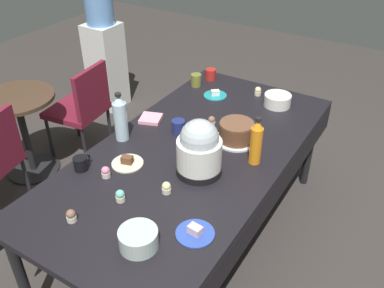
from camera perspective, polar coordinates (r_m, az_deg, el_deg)
name	(u,v)px	position (r m, az deg, el deg)	size (l,w,h in m)	color
ground	(192,237)	(3.06, 0.00, -12.56)	(9.00, 9.00, 0.00)	#383330
potluck_table	(192,159)	(2.60, 0.00, -2.05)	(2.20, 1.10, 0.75)	black
frosted_layer_cake	(236,132)	(2.64, 6.09, 1.61)	(0.27, 0.27, 0.13)	silver
slow_cooker	(199,149)	(2.30, 0.99, -0.72)	(0.27, 0.27, 0.34)	black
glass_salad_bowl	(138,239)	(1.96, -7.33, -12.73)	(0.18, 0.18, 0.09)	#B2C6BC
ceramic_snack_bowl	(277,100)	(3.11, 11.61, 5.89)	(0.19, 0.19, 0.09)	silver
dessert_plate_cobalt	(195,232)	(2.02, 0.42, -11.98)	(0.19, 0.19, 0.05)	#2D4CB2
dessert_plate_cream	(127,162)	(2.48, -8.82, -2.47)	(0.19, 0.19, 0.05)	beige
dessert_plate_teal	(215,95)	(3.20, 3.19, 6.76)	(0.18, 0.18, 0.05)	teal
cupcake_mint	(258,91)	(3.24, 9.00, 7.14)	(0.05, 0.05, 0.07)	beige
cupcake_berry	(71,216)	(2.16, -16.19, -9.41)	(0.05, 0.05, 0.07)	beige
cupcake_vanilla	(166,188)	(2.24, -3.52, -5.99)	(0.05, 0.05, 0.07)	beige
cupcake_cocoa	(106,172)	(2.39, -11.71, -3.79)	(0.05, 0.05, 0.07)	beige
cupcake_lemon	(212,121)	(2.81, 2.70, 3.15)	(0.05, 0.05, 0.07)	beige
cupcake_rose	(120,196)	(2.22, -9.79, -7.00)	(0.05, 0.05, 0.07)	beige
soda_bottle_orange_juice	(256,142)	(2.42, 8.75, 0.24)	(0.07, 0.07, 0.30)	orange
soda_bottle_water	(120,118)	(2.64, -9.76, 3.51)	(0.09, 0.09, 0.32)	silver
coffee_mug_black	(81,163)	(2.48, -14.94, -2.56)	(0.12, 0.08, 0.08)	black
coffee_mug_navy	(179,126)	(2.73, -1.84, 2.44)	(0.13, 0.09, 0.09)	navy
coffee_mug_olive	(196,80)	(3.34, 0.59, 8.75)	(0.12, 0.08, 0.10)	olive
coffee_mug_red	(211,74)	(3.46, 2.59, 9.53)	(0.13, 0.09, 0.09)	#B2231E
paper_napkin_stack	(151,119)	(2.89, -5.65, 3.48)	(0.14, 0.14, 0.02)	pink
maroon_chair_right	(82,105)	(3.73, -14.76, 5.15)	(0.49, 0.49, 0.85)	maroon
round_cafe_table	(21,121)	(3.64, -22.30, 2.97)	(0.60, 0.60, 0.72)	#473323
water_cooler	(105,54)	(4.51, -11.85, 12.01)	(0.32, 0.32, 1.24)	silver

